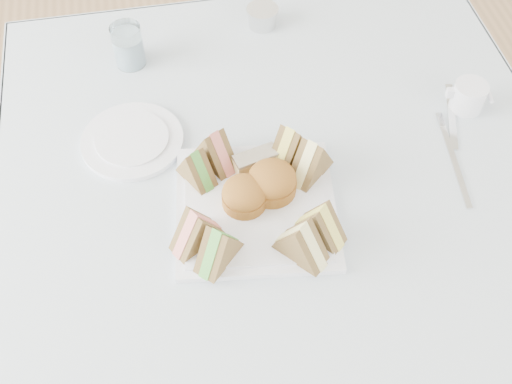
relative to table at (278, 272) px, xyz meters
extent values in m
plane|color=#9E7751|center=(0.00, 0.00, -0.37)|extent=(4.00, 4.00, 0.00)
cube|color=brown|center=(0.00, 0.00, 0.00)|extent=(0.90, 0.90, 0.74)
cube|color=silver|center=(0.00, 0.00, 0.37)|extent=(1.02, 1.02, 0.01)
cube|color=white|center=(-0.07, -0.08, 0.38)|extent=(0.30, 0.30, 0.01)
cylinder|color=#A26121|center=(-0.09, -0.07, 0.41)|extent=(0.08, 0.08, 0.05)
cylinder|color=#A26121|center=(-0.03, -0.06, 0.42)|extent=(0.10, 0.10, 0.06)
cube|color=#E9D37E|center=(-0.05, 0.00, 0.41)|extent=(0.08, 0.05, 0.04)
cylinder|color=white|center=(-0.26, 0.11, 0.38)|extent=(0.22, 0.22, 0.01)
cylinder|color=white|center=(-0.25, 0.33, 0.42)|extent=(0.08, 0.08, 0.09)
cylinder|color=silver|center=(0.04, 0.40, 0.40)|extent=(0.08, 0.08, 0.04)
cube|color=silver|center=(0.34, 0.06, 0.38)|extent=(0.06, 0.17, 0.00)
cube|color=silver|center=(0.30, -0.05, 0.38)|extent=(0.03, 0.19, 0.00)
cylinder|color=white|center=(0.38, 0.08, 0.40)|extent=(0.07, 0.07, 0.06)
camera|label=1|loc=(-0.18, -0.71, 1.27)|focal=45.00mm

